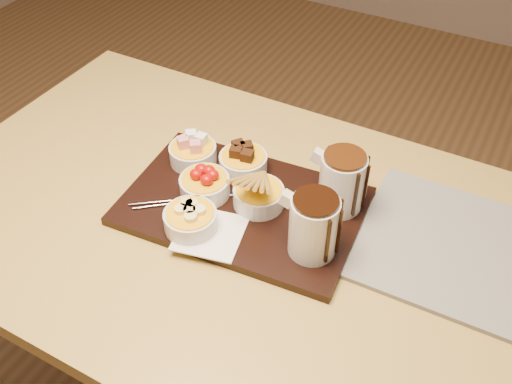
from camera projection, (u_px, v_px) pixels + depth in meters
The scene contains 12 objects.
dining_table at pixel (218, 244), 1.20m from camera, with size 1.20×0.80×0.75m.
serving_board at pixel (243, 206), 1.13m from camera, with size 0.46×0.30×0.02m, color black.
napkin at pixel (210, 233), 1.06m from camera, with size 0.12×0.12×0.00m, color white.
bowl_marshmallows at pixel (193, 154), 1.20m from camera, with size 0.10×0.10×0.04m, color beige.
bowl_cake at pixel (243, 163), 1.18m from camera, with size 0.10×0.10×0.04m, color beige.
bowl_strawberries at pixel (205, 186), 1.13m from camera, with size 0.10×0.10×0.04m, color beige.
bowl_biscotti at pixel (259, 197), 1.11m from camera, with size 0.10×0.10×0.04m, color beige.
bowl_bananas at pixel (191, 220), 1.06m from camera, with size 0.10×0.10×0.04m, color beige.
pitcher_dark_chocolate at pixel (313, 227), 0.99m from camera, with size 0.09×0.09×0.12m, color silver.
pitcher_milk_chocolate at pixel (342, 183), 1.08m from camera, with size 0.09×0.09×0.12m, color silver.
fondue_skewers at pixel (195, 198), 1.12m from camera, with size 0.26×0.03×0.01m, color silver, non-canonical shape.
newspaper at pixel (468, 253), 1.04m from camera, with size 0.40×0.32×0.01m, color beige.
Camera 1 is at (0.45, -0.67, 1.55)m, focal length 40.00 mm.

